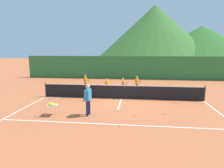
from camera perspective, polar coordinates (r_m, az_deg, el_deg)
name	(u,v)px	position (r m, az deg, el deg)	size (l,w,h in m)	color
ground_plane	(121,99)	(14.12, 2.70, -4.19)	(120.00, 120.00, 0.00)	#BC6038
line_baseline_near	(113,124)	(9.41, 0.40, -11.43)	(11.09, 0.08, 0.01)	white
line_baseline_far	(126,85)	(19.32, 3.87, -0.38)	(11.09, 0.08, 0.01)	white
line_sideline_west	(46,96)	(15.53, -18.19, -3.37)	(0.08, 10.28, 0.01)	white
line_sideline_east	(204,101)	(14.80, 24.70, -4.42)	(0.08, 10.28, 0.01)	white
line_service_center	(121,99)	(14.12, 2.70, -4.17)	(0.08, 5.31, 0.01)	white
tennis_net	(121,92)	(14.01, 2.71, -2.20)	(11.22, 0.08, 1.05)	#333338
instructor	(88,97)	(10.46, -6.91, -3.64)	(0.43, 0.78, 1.65)	#191E4C
student_0	(86,81)	(17.36, -7.56, 0.98)	(0.44, 0.60, 1.29)	black
student_1	(107,84)	(15.59, -1.43, -0.14)	(0.30, 0.49, 1.20)	navy
student_2	(123,84)	(15.90, 3.20, 0.05)	(0.39, 0.59, 1.20)	black
student_3	(137,82)	(16.59, 7.14, 0.55)	(0.42, 0.68, 1.27)	black
ball_cart	(52,104)	(10.95, -16.70, -5.57)	(0.58, 0.58, 0.90)	#B7B7BC
tennis_ball_0	(79,102)	(13.34, -9.31, -4.99)	(0.07, 0.07, 0.07)	yellow
tennis_ball_1	(120,125)	(9.21, 2.29, -11.72)	(0.07, 0.07, 0.07)	yellow
tennis_ball_2	(135,115)	(10.58, 6.62, -8.87)	(0.07, 0.07, 0.07)	yellow
tennis_ball_3	(163,113)	(11.18, 14.24, -8.08)	(0.07, 0.07, 0.07)	yellow
tennis_ball_4	(73,105)	(12.71, -11.17, -5.79)	(0.07, 0.07, 0.07)	yellow
tennis_ball_5	(114,111)	(11.23, 0.70, -7.70)	(0.07, 0.07, 0.07)	yellow
tennis_ball_6	(175,103)	(13.48, 17.65, -5.18)	(0.07, 0.07, 0.07)	yellow
tennis_ball_7	(165,113)	(11.25, 15.00, -8.01)	(0.07, 0.07, 0.07)	yellow
windscreen_fence	(128,68)	(23.51, 4.50, 4.69)	(24.39, 0.08, 2.66)	#33753D
hill_0	(201,43)	(80.92, 24.06, 10.75)	(43.14, 43.14, 11.85)	#2D6628
hill_1	(154,32)	(77.36, 12.01, 14.24)	(42.66, 42.66, 19.37)	#38702D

